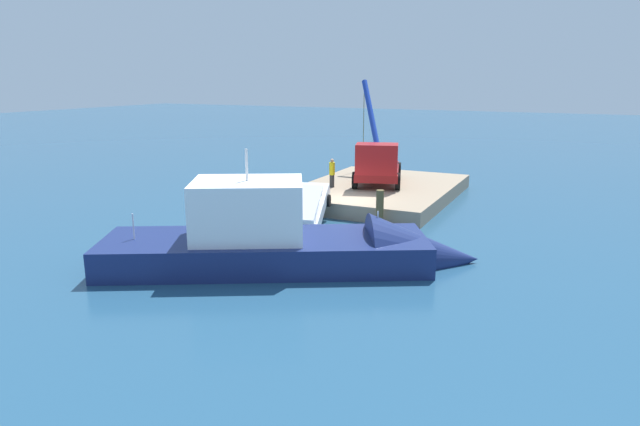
{
  "coord_description": "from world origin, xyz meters",
  "views": [
    {
      "loc": [
        26.84,
        11.19,
        7.19
      ],
      "look_at": [
        2.24,
        -0.67,
        0.49
      ],
      "focal_mm": 31.03,
      "sensor_mm": 36.0,
      "label": 1
    }
  ],
  "objects_px": {
    "dock_worker": "(332,173)",
    "salvaged_car": "(304,214)",
    "moored_yacht": "(317,253)",
    "crane_truck": "(377,163)"
  },
  "relations": [
    {
      "from": "dock_worker",
      "to": "salvaged_car",
      "type": "relative_size",
      "value": 0.36
    },
    {
      "from": "salvaged_car",
      "to": "moored_yacht",
      "type": "relative_size",
      "value": 0.32
    },
    {
      "from": "crane_truck",
      "to": "salvaged_car",
      "type": "distance_m",
      "value": 8.24
    },
    {
      "from": "crane_truck",
      "to": "salvaged_car",
      "type": "relative_size",
      "value": 1.62
    },
    {
      "from": "salvaged_car",
      "to": "moored_yacht",
      "type": "height_order",
      "value": "moored_yacht"
    },
    {
      "from": "moored_yacht",
      "to": "salvaged_car",
      "type": "bearing_deg",
      "value": -147.42
    },
    {
      "from": "salvaged_car",
      "to": "moored_yacht",
      "type": "distance_m",
      "value": 5.74
    },
    {
      "from": "salvaged_car",
      "to": "crane_truck",
      "type": "bearing_deg",
      "value": 173.89
    },
    {
      "from": "crane_truck",
      "to": "dock_worker",
      "type": "height_order",
      "value": "crane_truck"
    },
    {
      "from": "crane_truck",
      "to": "salvaged_car",
      "type": "height_order",
      "value": "crane_truck"
    }
  ]
}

